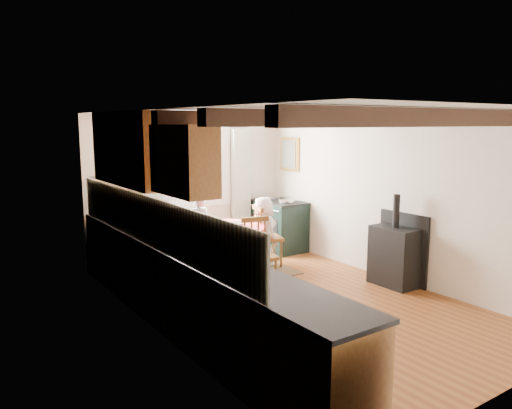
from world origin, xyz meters
TOP-DOWN VIEW (x-y plane):
  - floor at (0.00, 0.00)m, footprint 3.60×5.50m
  - ceiling at (0.00, 0.00)m, footprint 3.60×5.50m
  - wall_back at (0.00, 2.75)m, footprint 3.60×0.00m
  - wall_front at (0.00, -2.75)m, footprint 3.60×0.00m
  - wall_left at (-1.80, 0.00)m, footprint 0.00×5.50m
  - wall_right at (1.80, 0.00)m, footprint 0.00×5.50m
  - beam_a at (0.00, -2.00)m, footprint 3.60×0.16m
  - beam_b at (0.00, -1.00)m, footprint 3.60×0.16m
  - beam_c at (0.00, 0.00)m, footprint 3.60×0.16m
  - beam_d at (0.00, 1.00)m, footprint 3.60×0.16m
  - beam_e at (0.00, 2.00)m, footprint 3.60×0.16m
  - splash_left at (-1.78, 0.30)m, footprint 0.02×4.50m
  - splash_back at (-1.00, 2.73)m, footprint 1.40×0.02m
  - base_cabinet_left at (-1.50, 0.00)m, footprint 0.60×5.30m
  - base_cabinet_back at (-1.05, 2.45)m, footprint 1.30×0.60m
  - worktop_left at (-1.48, 0.00)m, footprint 0.64×5.30m
  - worktop_back at (-1.05, 2.43)m, footprint 1.30×0.64m
  - wall_cabinet_glass at (-1.63, 1.20)m, footprint 0.34×1.80m
  - wall_cabinet_solid at (-1.63, -0.30)m, footprint 0.34×0.90m
  - window_frame at (0.10, 2.73)m, footprint 1.34×0.03m
  - window_pane at (0.10, 2.74)m, footprint 1.20×0.01m
  - curtain_left at (-0.75, 2.65)m, footprint 0.35×0.10m
  - curtain_right at (0.95, 2.65)m, footprint 0.35×0.10m
  - curtain_rod at (0.10, 2.65)m, footprint 2.00×0.03m
  - wall_picture at (1.77, 2.30)m, footprint 0.04×0.50m
  - wall_plate at (1.05, 2.72)m, footprint 0.30×0.02m
  - rug at (-0.03, 1.53)m, footprint 1.85×1.44m
  - dining_table at (-0.03, 1.53)m, footprint 1.19×1.19m
  - chair_near at (-0.05, 0.63)m, footprint 0.51×0.52m
  - chair_left at (-0.80, 1.61)m, footprint 0.49×0.48m
  - chair_right at (0.69, 1.47)m, footprint 0.54×0.53m
  - aga_range at (1.47, 2.21)m, footprint 0.64×0.98m
  - cast_iron_stove at (1.58, -0.31)m, footprint 0.39×0.65m
  - child_far at (-0.12, 2.28)m, footprint 0.43×0.30m
  - child_right at (0.65, 1.53)m, footprint 0.38×0.56m
  - bowl_a at (0.13, 1.46)m, footprint 0.32×0.32m
  - bowl_b at (-0.04, 1.52)m, footprint 0.25×0.25m
  - cup at (-0.12, 1.62)m, footprint 0.14×0.14m
  - canister_tall at (-1.34, 2.45)m, footprint 0.16×0.16m
  - canister_wide at (-1.05, 2.45)m, footprint 0.19×0.19m

SIDE VIEW (x-z plane):
  - floor at x=0.00m, z-range 0.00..0.00m
  - rug at x=-0.03m, z-range 0.00..0.01m
  - dining_table at x=-0.03m, z-range 0.00..0.72m
  - base_cabinet_left at x=-1.50m, z-range 0.00..0.88m
  - base_cabinet_back at x=-1.05m, z-range 0.00..0.88m
  - aga_range at x=1.47m, z-range 0.00..0.90m
  - chair_left at x=-0.80m, z-range 0.00..0.96m
  - chair_near at x=-0.05m, z-range 0.00..0.98m
  - chair_right at x=0.69m, z-range 0.00..0.98m
  - child_right at x=0.65m, z-range 0.00..1.11m
  - child_far at x=-0.12m, z-range 0.00..1.13m
  - cast_iron_stove at x=1.58m, z-range 0.00..1.29m
  - bowl_a at x=0.13m, z-range 0.72..0.78m
  - bowl_b at x=-0.04m, z-range 0.72..0.78m
  - cup at x=-0.12m, z-range 0.72..0.82m
  - worktop_left at x=-1.48m, z-range 0.88..0.92m
  - worktop_back at x=-1.05m, z-range 0.88..0.92m
  - canister_wide at x=-1.05m, z-range 0.92..1.13m
  - canister_tall at x=-1.34m, z-range 0.92..1.19m
  - curtain_left at x=-0.75m, z-range 0.05..2.15m
  - curtain_right at x=0.95m, z-range 0.05..2.15m
  - wall_back at x=0.00m, z-range 0.00..2.40m
  - wall_front at x=0.00m, z-range 0.00..2.40m
  - wall_left at x=-1.80m, z-range 0.00..2.40m
  - wall_right at x=1.80m, z-range 0.00..2.40m
  - splash_left at x=-1.78m, z-range 0.92..1.48m
  - splash_back at x=-1.00m, z-range 0.92..1.48m
  - window_frame at x=0.10m, z-range 0.83..2.37m
  - window_pane at x=0.10m, z-range 0.90..2.30m
  - wall_picture at x=1.77m, z-range 1.40..2.00m
  - wall_plate at x=1.05m, z-range 1.55..1.85m
  - wall_cabinet_solid at x=-1.63m, z-range 1.55..2.25m
  - wall_cabinet_glass at x=-1.63m, z-range 1.50..2.40m
  - curtain_rod at x=0.10m, z-range 2.19..2.22m
  - beam_a at x=0.00m, z-range 2.23..2.39m
  - beam_b at x=0.00m, z-range 2.23..2.39m
  - beam_c at x=0.00m, z-range 2.23..2.39m
  - beam_d at x=0.00m, z-range 2.23..2.39m
  - beam_e at x=0.00m, z-range 2.23..2.39m
  - ceiling at x=0.00m, z-range 2.40..2.40m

